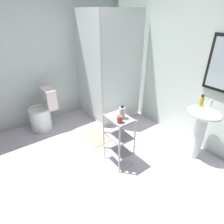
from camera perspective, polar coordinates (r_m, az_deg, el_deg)
name	(u,v)px	position (r m, az deg, el deg)	size (l,w,h in m)	color
ground_plane	(86,177)	(2.68, -7.80, -18.94)	(4.20, 4.20, 0.02)	silver
wall_back	(188,63)	(3.17, 22.06, 13.74)	(4.20, 0.14, 2.50)	silver
wall_left	(29,57)	(3.65, -23.93, 15.12)	(0.10, 4.20, 2.50)	silver
shower_stall	(107,94)	(3.79, -1.42, 5.39)	(0.92, 0.92, 2.00)	white
pedestal_sink	(202,124)	(2.87, 25.66, -3.21)	(0.46, 0.37, 0.81)	white
sink_faucet	(211,103)	(2.85, 28.06, 2.40)	(0.03, 0.03, 0.10)	silver
toilet	(43,113)	(3.61, -20.37, -0.41)	(0.37, 0.49, 0.76)	white
storage_cart	(119,137)	(2.58, 2.09, -7.50)	(0.38, 0.28, 0.74)	silver
hand_soap_bottle	(201,101)	(2.81, 25.62, 3.06)	(0.06, 0.06, 0.16)	gold
lotion_bottle_white	(122,113)	(2.36, 3.10, -0.20)	(0.08, 0.08, 0.18)	white
rinse_cup	(120,119)	(2.29, 2.38, -2.22)	(0.07, 0.07, 0.09)	#B24742
bath_mat	(96,135)	(3.36, -4.95, -6.98)	(0.60, 0.40, 0.02)	tan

